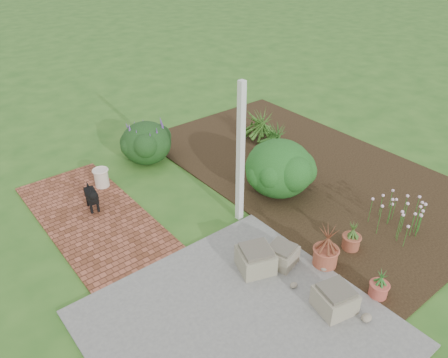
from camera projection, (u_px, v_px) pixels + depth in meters
ground at (230, 227)px, 7.46m from camera, size 80.00×80.00×0.00m
concrete_patio at (241, 328)px, 5.62m from camera, size 3.50×3.50×0.04m
brick_path at (92, 216)px, 7.70m from camera, size 1.60×3.50×0.04m
garden_bed at (307, 169)px, 9.12m from camera, size 4.00×7.00×0.03m
veranda_post at (240, 155)px, 7.03m from camera, size 0.10×0.10×2.50m
stone_trough_near at (335, 300)px, 5.80m from camera, size 0.56×0.56×0.31m
stone_trough_mid at (256, 260)px, 6.45m from camera, size 0.63×0.63×0.33m
stone_trough_far at (281, 256)px, 6.58m from camera, size 0.51×0.51×0.28m
black_dog at (92, 196)px, 7.68m from camera, size 0.24×0.57×0.49m
cream_ceramic_urn at (101, 178)px, 8.42m from camera, size 0.28×0.28×0.36m
evergreen_shrub at (279, 167)px, 8.09m from camera, size 1.31×1.31×1.07m
agapanthus_clump_back at (274, 134)px, 9.63m from camera, size 1.12×1.12×0.78m
agapanthus_clump_front at (259, 122)px, 10.12m from camera, size 1.26×1.26×0.85m
pink_flower_patch at (401, 213)px, 7.24m from camera, size 1.16×1.16×0.61m
terracotta_pot_bronze at (325, 257)px, 6.56m from camera, size 0.48×0.48×0.30m
terracotta_pot_small_left at (351, 242)px, 6.90m from camera, size 0.32×0.32×0.23m
terracotta_pot_small_right at (379, 290)px, 6.04m from camera, size 0.32×0.32×0.21m
purple_flowering_bush at (146, 142)px, 9.24m from camera, size 1.23×1.23×0.90m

